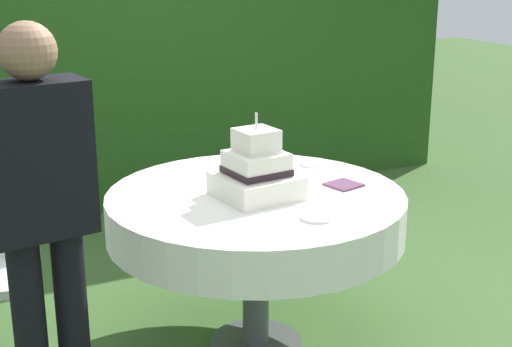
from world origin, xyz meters
TOP-DOWN VIEW (x-y plane):
  - ground_plane at (0.00, 0.00)m, footprint 20.00×20.00m
  - foliage_hedge at (0.00, 2.48)m, footprint 5.57×0.66m
  - cake_table at (0.00, 0.00)m, footprint 1.36×1.36m
  - wedding_cake at (-0.02, -0.05)m, footprint 0.36×0.36m
  - serving_plate_near at (0.08, -0.41)m, footprint 0.14×0.14m
  - serving_plate_far at (0.46, 0.27)m, footprint 0.12×0.12m
  - napkin_stack at (0.41, -0.09)m, footprint 0.17×0.17m
  - standing_person at (-0.99, -0.29)m, footprint 0.38×0.24m

SIDE VIEW (x-z plane):
  - ground_plane at x=0.00m, z-range 0.00..0.00m
  - cake_table at x=0.00m, z-range 0.28..1.05m
  - napkin_stack at x=0.41m, z-range 0.77..0.78m
  - serving_plate_near at x=0.08m, z-range 0.77..0.78m
  - serving_plate_far at x=0.46m, z-range 0.77..0.78m
  - wedding_cake at x=-0.02m, z-range 0.69..1.07m
  - standing_person at x=-0.99m, z-range 0.13..1.73m
  - foliage_hedge at x=0.00m, z-range 0.00..2.44m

